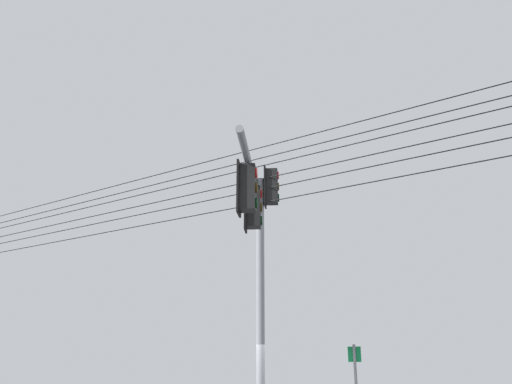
# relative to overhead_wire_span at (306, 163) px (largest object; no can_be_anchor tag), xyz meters

# --- Properties ---
(signal_mast_assembly) EXTENTS (1.64, 4.68, 6.86)m
(signal_mast_assembly) POSITION_rel_overhead_wire_span_xyz_m (1.09, 0.51, -1.74)
(signal_mast_assembly) COLOR gray
(signal_mast_assembly) RESTS_ON ground
(overhead_wire_span) EXTENTS (28.74, 8.78, 2.15)m
(overhead_wire_span) POSITION_rel_overhead_wire_span_xyz_m (0.00, 0.00, 0.00)
(overhead_wire_span) COLOR black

